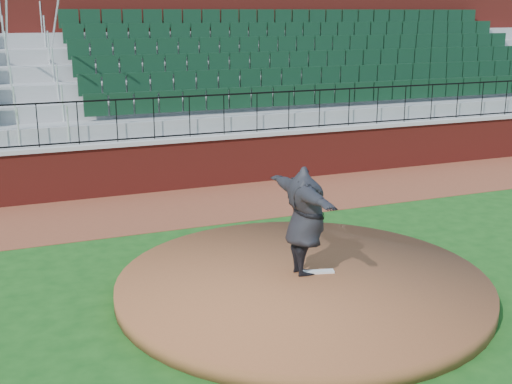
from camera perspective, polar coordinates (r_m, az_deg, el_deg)
ground at (r=10.62m, az=3.06°, el=-8.77°), size 90.00×90.00×0.00m
warning_track at (r=15.38m, az=-5.44°, el=-1.13°), size 34.00×3.20×0.01m
field_wall at (r=16.73m, az=-7.06°, el=2.26°), size 34.00×0.35×1.20m
wall_cap at (r=16.59m, az=-7.14°, el=4.45°), size 34.00×0.45×0.10m
wall_railing at (r=16.50m, az=-7.20°, el=6.32°), size 34.00×0.05×1.00m
seating_stands at (r=19.07m, az=-9.39°, el=8.94°), size 34.00×5.10×4.60m
concourse_wall at (r=21.76m, az=-11.11°, el=10.80°), size 34.00×0.50×5.50m
pitchers_mound at (r=10.65m, az=4.02°, el=-7.97°), size 5.86×5.86×0.25m
pitching_rubber at (r=10.82m, az=5.32°, el=-6.80°), size 0.53×0.25×0.03m
pitcher at (r=10.47m, az=4.20°, el=-2.50°), size 0.61×2.18×1.77m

